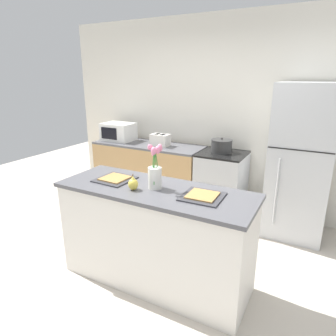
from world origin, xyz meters
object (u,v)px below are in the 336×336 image
at_px(plate_setting_right, 202,196).
at_px(microwave, 118,132).
at_px(refrigerator, 300,163).
at_px(plate_setting_left, 115,179).
at_px(toaster, 160,140).
at_px(stove_range, 221,185).
at_px(cooking_pot, 222,146).
at_px(pear_figurine, 133,184).
at_px(flower_vase, 155,173).

height_order(plate_setting_right, microwave, microwave).
relative_size(refrigerator, plate_setting_left, 5.40).
xyz_separation_m(plate_setting_left, toaster, (-0.39, 1.56, 0.05)).
height_order(refrigerator, plate_setting_right, refrigerator).
height_order(plate_setting_right, toaster, toaster).
relative_size(stove_range, cooking_pot, 3.23).
bearing_deg(pear_figurine, plate_setting_left, 156.75).
relative_size(pear_figurine, microwave, 0.30).
distance_m(flower_vase, toaster, 1.78).
bearing_deg(cooking_pot, pear_figurine, -96.96).
height_order(flower_vase, microwave, flower_vase).
bearing_deg(plate_setting_left, refrigerator, 46.64).
relative_size(flower_vase, plate_setting_left, 1.20).
bearing_deg(plate_setting_left, plate_setting_right, 0.00).
distance_m(refrigerator, plate_setting_left, 2.18).
xyz_separation_m(pear_figurine, microwave, (-1.46, 1.72, 0.05)).
xyz_separation_m(pear_figurine, plate_setting_right, (0.60, 0.13, -0.05)).
xyz_separation_m(stove_range, toaster, (-0.94, -0.03, 0.55)).
relative_size(stove_range, plate_setting_right, 2.71).
bearing_deg(microwave, flower_vase, -44.73).
relative_size(refrigerator, pear_figurine, 12.69).
distance_m(flower_vase, plate_setting_right, 0.47).
xyz_separation_m(plate_setting_left, microwave, (-1.16, 1.59, 0.10)).
bearing_deg(plate_setting_left, microwave, 126.15).
relative_size(stove_range, pear_figurine, 6.36).
xyz_separation_m(plate_setting_left, cooking_pot, (0.52, 1.62, 0.05)).
height_order(refrigerator, flower_vase, refrigerator).
xyz_separation_m(flower_vase, plate_setting_left, (-0.45, 0.01, -0.13)).
distance_m(stove_range, refrigerator, 1.05).
distance_m(stove_range, plate_setting_left, 1.75).
distance_m(refrigerator, pear_figurine, 2.10).
height_order(refrigerator, plate_setting_left, refrigerator).
relative_size(pear_figurine, cooking_pot, 0.51).
relative_size(plate_setting_left, toaster, 1.21).
xyz_separation_m(flower_vase, microwave, (-1.61, 1.59, -0.03)).
bearing_deg(microwave, plate_setting_left, -53.85).
distance_m(toaster, cooking_pot, 0.91).
relative_size(pear_figurine, plate_setting_left, 0.43).
bearing_deg(refrigerator, microwave, -179.97).
distance_m(refrigerator, plate_setting_right, 1.70).
relative_size(plate_setting_right, toaster, 1.21).
bearing_deg(pear_figurine, flower_vase, 40.07).
bearing_deg(microwave, stove_range, 0.02).
bearing_deg(plate_setting_right, refrigerator, 69.29).
xyz_separation_m(refrigerator, toaster, (-1.89, -0.03, 0.09)).
bearing_deg(microwave, toaster, -2.10).
height_order(plate_setting_right, cooking_pot, cooking_pot).
bearing_deg(refrigerator, flower_vase, -123.37).
distance_m(refrigerator, flower_vase, 1.92).
distance_m(pear_figurine, plate_setting_right, 0.61).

